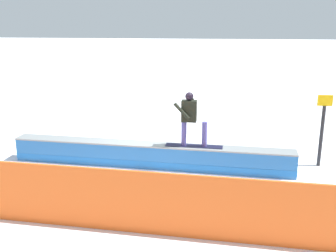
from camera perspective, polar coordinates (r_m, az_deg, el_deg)
The scene contains 5 objects.
ground_plane at distance 11.36m, azimuth -2.55°, elevation -5.79°, with size 120.00×120.00×0.00m, color white.
grind_box at distance 11.25m, azimuth -2.57°, elevation -4.32°, with size 7.90×1.17×0.68m.
snowboarder at distance 10.71m, azimuth 3.23°, elevation 1.23°, with size 1.57×0.42×1.48m.
safety_fence at distance 7.96m, azimuth -6.27°, elevation -10.57°, with size 13.22×0.06×1.29m, color orange.
trail_marker at distance 11.88m, azimuth 21.04°, elevation -0.35°, with size 0.40×0.10×2.03m.
Camera 1 is at (-1.57, 10.46, 4.15)m, focal length 42.92 mm.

